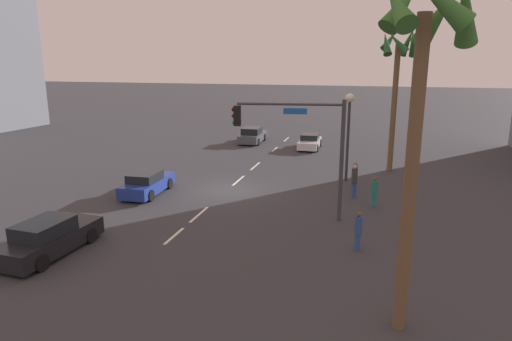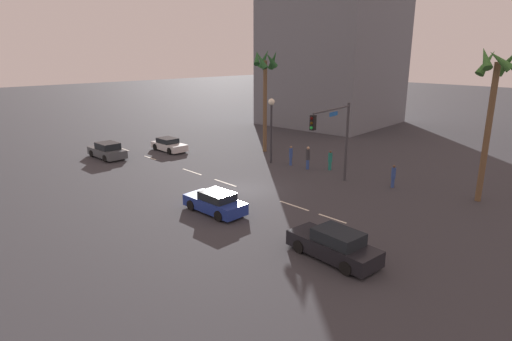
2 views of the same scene
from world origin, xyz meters
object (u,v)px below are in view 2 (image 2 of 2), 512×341
object	(u,v)px
traffic_signal	(335,132)
streetlamp	(271,118)
car_2	(215,203)
car_1	(334,245)
pedestrian_1	(308,157)
pedestrian_2	(330,160)
palm_tree_1	(265,75)
pedestrian_0	(393,176)
palm_tree_0	(496,85)
pedestrian_3	(291,155)
car_3	(169,145)
building_0	(334,50)
car_0	(107,151)

from	to	relation	value
traffic_signal	streetlamp	world-z (taller)	traffic_signal
car_2	car_1	bearing A→B (deg)	1.73
pedestrian_1	pedestrian_2	distance (m)	1.83
pedestrian_2	palm_tree_1	bearing A→B (deg)	173.25
car_2	pedestrian_0	xyz separation A→B (m)	(4.98, 12.21, 0.26)
pedestrian_0	pedestrian_1	size ratio (longest dim) A/B	0.87
streetlamp	palm_tree_0	bearing A→B (deg)	9.50
car_1	pedestrian_3	size ratio (longest dim) A/B	2.76
car_1	palm_tree_0	world-z (taller)	palm_tree_0
traffic_signal	pedestrian_1	bearing A→B (deg)	151.44
palm_tree_0	car_3	bearing A→B (deg)	-166.02
car_2	building_0	world-z (taller)	building_0
pedestrian_2	building_0	size ratio (longest dim) A/B	0.09
car_2	building_0	size ratio (longest dim) A/B	0.22
car_3	palm_tree_0	size ratio (longest dim) A/B	0.41
traffic_signal	palm_tree_0	world-z (taller)	palm_tree_0
traffic_signal	car_0	bearing A→B (deg)	-157.99
car_0	car_1	world-z (taller)	car_1
palm_tree_1	pedestrian_0	bearing A→B (deg)	-6.21
traffic_signal	palm_tree_0	distance (m)	10.13
pedestrian_2	pedestrian_3	bearing A→B (deg)	-160.13
pedestrian_2	car_1	bearing A→B (deg)	-52.77
car_3	pedestrian_1	xyz separation A→B (m)	(13.71, 4.54, 0.43)
car_3	streetlamp	bearing A→B (deg)	20.80
car_2	pedestrian_2	world-z (taller)	pedestrian_2
pedestrian_1	building_0	bearing A→B (deg)	122.17
car_3	palm_tree_0	distance (m)	28.09
pedestrian_1	pedestrian_2	bearing A→B (deg)	37.86
palm_tree_0	building_0	distance (m)	32.01
car_0	car_1	distance (m)	26.14
car_1	car_0	bearing A→B (deg)	177.28
pedestrian_1	pedestrian_3	size ratio (longest dim) A/B	1.13
pedestrian_3	palm_tree_1	bearing A→B (deg)	157.55
car_0	palm_tree_0	size ratio (longest dim) A/B	0.44
streetlamp	pedestrian_1	distance (m)	4.67
traffic_signal	car_2	bearing A→B (deg)	-101.19
palm_tree_0	car_0	bearing A→B (deg)	-156.36
traffic_signal	palm_tree_0	size ratio (longest dim) A/B	0.60
pedestrian_3	car_0	bearing A→B (deg)	-142.88
car_3	building_0	distance (m)	26.91
car_3	traffic_signal	xyz separation A→B (m)	(17.96, 2.22, 3.42)
car_0	pedestrian_1	distance (m)	18.25
car_0	building_0	distance (m)	32.31
pedestrian_1	streetlamp	bearing A→B (deg)	-169.20
pedestrian_0	palm_tree_1	world-z (taller)	palm_tree_1
traffic_signal	building_0	world-z (taller)	building_0
car_0	pedestrian_1	xyz separation A→B (m)	(15.16, 10.16, 0.36)
car_3	pedestrian_0	xyz separation A→B (m)	(21.09, 5.09, 0.30)
car_1	car_2	distance (m)	8.55
pedestrian_3	building_0	distance (m)	25.27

